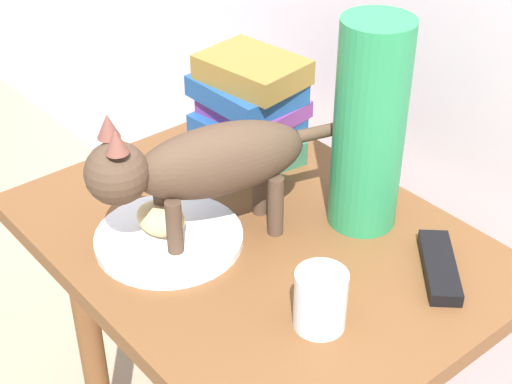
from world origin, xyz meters
name	(u,v)px	position (x,y,z in m)	size (l,w,h in m)	color
side_table	(256,281)	(0.00, 0.00, 0.49)	(0.72, 0.55, 0.58)	brown
plate	(169,238)	(-0.07, -0.11, 0.59)	(0.22, 0.22, 0.01)	white
bread_roll	(161,219)	(-0.08, -0.12, 0.62)	(0.08, 0.06, 0.05)	#E0BC7A
cat	(201,164)	(-0.05, -0.06, 0.71)	(0.18, 0.46, 0.23)	#4C3828
book_stack	(250,109)	(-0.19, 0.14, 0.67)	(0.20, 0.17, 0.19)	#336B4C
green_vase	(369,127)	(0.07, 0.15, 0.74)	(0.11, 0.11, 0.33)	#288C51
candle_jar	(320,303)	(0.20, -0.06, 0.62)	(0.07, 0.07, 0.08)	silver
tv_remote	(439,267)	(0.24, 0.15, 0.59)	(0.15, 0.04, 0.02)	black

